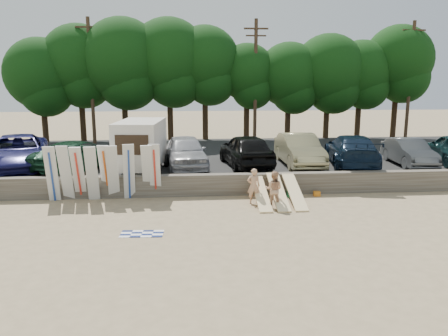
{
  "coord_description": "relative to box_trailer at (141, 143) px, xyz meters",
  "views": [
    {
      "loc": [
        -3.1,
        -16.87,
        5.32
      ],
      "look_at": [
        -1.44,
        3.0,
        1.29
      ],
      "focal_mm": 35.0,
      "sensor_mm": 36.0,
      "label": 1
    }
  ],
  "objects": [
    {
      "name": "car_4",
      "position": [
        8.47,
        1.13,
        -0.61
      ],
      "size": [
        1.83,
        5.2,
        1.71
      ],
      "primitive_type": "imported",
      "rotation": [
        0.0,
        0.0,
        -0.0
      ],
      "color": "tan",
      "rests_on": "parking_lot"
    },
    {
      "name": "car_2",
      "position": [
        2.26,
        1.0,
        -0.61
      ],
      "size": [
        2.53,
        5.19,
        1.7
      ],
      "primitive_type": "imported",
      "rotation": [
        0.0,
        0.0,
        0.11
      ],
      "color": "#A8A8AD",
      "rests_on": "parking_lot"
    },
    {
      "name": "beach_towel",
      "position": [
        0.71,
        -7.36,
        -2.16
      ],
      "size": [
        1.58,
        1.58,
        0.0
      ],
      "primitive_type": "plane",
      "rotation": [
        0.0,
        0.0,
        -0.06
      ],
      "color": "white",
      "rests_on": "ground"
    },
    {
      "name": "surfboard_upright_1",
      "position": [
        -3.04,
        -2.77,
        -0.9
      ],
      "size": [
        0.55,
        0.7,
        2.54
      ],
      "primitive_type": "cube",
      "rotation": [
        0.24,
        0.0,
        -0.07
      ],
      "color": "silver",
      "rests_on": "ground"
    },
    {
      "name": "gear_bag",
      "position": [
        8.34,
        -2.87,
        -2.06
      ],
      "size": [
        0.32,
        0.28,
        0.22
      ],
      "primitive_type": "cube",
      "rotation": [
        0.0,
        0.0,
        -0.1
      ],
      "color": "orange",
      "rests_on": "ground"
    },
    {
      "name": "parking_lot",
      "position": [
        5.48,
        5.23,
        -1.82
      ],
      "size": [
        44.0,
        14.5,
        0.7
      ],
      "primitive_type": "cube",
      "color": "#282828",
      "rests_on": "ground"
    },
    {
      "name": "cooler",
      "position": [
        7.11,
        -2.87,
        -2.01
      ],
      "size": [
        0.39,
        0.31,
        0.32
      ],
      "primitive_type": "cube",
      "rotation": [
        0.0,
        0.0,
        -0.03
      ],
      "color": "#2A9C5B",
      "rests_on": "ground"
    },
    {
      "name": "surfboard_upright_4",
      "position": [
        -1.31,
        -2.62,
        -0.9
      ],
      "size": [
        0.57,
        0.78,
        2.53
      ],
      "primitive_type": "cube",
      "rotation": [
        0.26,
        0.0,
        -0.09
      ],
      "color": "silver",
      "rests_on": "ground"
    },
    {
      "name": "surfboard_low_2",
      "position": [
        7.01,
        -3.87,
        -1.66
      ],
      "size": [
        0.56,
        2.87,
        1.01
      ],
      "primitive_type": "cube",
      "rotation": [
        0.32,
        0.0,
        0.0
      ],
      "color": "#FFDFA0",
      "rests_on": "ground"
    },
    {
      "name": "car_5",
      "position": [
        11.32,
        0.85,
        -0.62
      ],
      "size": [
        3.39,
        6.15,
        1.69
      ],
      "primitive_type": "imported",
      "rotation": [
        0.0,
        0.0,
        2.96
      ],
      "color": "black",
      "rests_on": "parking_lot"
    },
    {
      "name": "surfboard_low_0",
      "position": [
        5.51,
        -3.9,
        -1.69
      ],
      "size": [
        0.56,
        2.89,
        0.95
      ],
      "primitive_type": "cube",
      "rotation": [
        0.3,
        0.0,
        0.0
      ],
      "color": "#FFDFA0",
      "rests_on": "ground"
    },
    {
      "name": "car_1",
      "position": [
        -3.38,
        0.87,
        -0.7
      ],
      "size": [
        4.37,
        6.09,
        1.54
      ],
      "primitive_type": "imported",
      "rotation": [
        0.0,
        0.0,
        2.78
      ],
      "color": "#133522",
      "rests_on": "parking_lot"
    },
    {
      "name": "seawall",
      "position": [
        5.48,
        -2.27,
        -1.67
      ],
      "size": [
        44.0,
        0.5,
        1.0
      ],
      "primitive_type": "cube",
      "color": "#6B6356",
      "rests_on": "ground"
    },
    {
      "name": "car_3",
      "position": [
        5.5,
        1.02,
        -0.57
      ],
      "size": [
        2.77,
        5.47,
        1.79
      ],
      "primitive_type": "imported",
      "rotation": [
        0.0,
        0.0,
        3.27
      ],
      "color": "black",
      "rests_on": "parking_lot"
    },
    {
      "name": "surfboard_upright_7",
      "position": [
        0.87,
        -2.65,
        -0.89
      ],
      "size": [
        0.51,
        0.63,
        2.55
      ],
      "primitive_type": "cube",
      "rotation": [
        0.22,
        0.0,
        -0.02
      ],
      "color": "silver",
      "rests_on": "ground"
    },
    {
      "name": "surfboard_upright_5",
      "position": [
        -0.99,
        -2.76,
        -0.9
      ],
      "size": [
        0.56,
        0.77,
        2.53
      ],
      "primitive_type": "cube",
      "rotation": [
        0.26,
        0.0,
        0.08
      ],
      "color": "silver",
      "rests_on": "ground"
    },
    {
      "name": "surfboard_upright_6",
      "position": [
        -0.28,
        -2.72,
        -0.88
      ],
      "size": [
        0.59,
        0.63,
        2.56
      ],
      "primitive_type": "cube",
      "rotation": [
        0.19,
        0.0,
        0.17
      ],
      "color": "silver",
      "rests_on": "ground"
    },
    {
      "name": "surfboard_upright_3",
      "position": [
        -1.87,
        -2.91,
        -0.91
      ],
      "size": [
        0.55,
        0.79,
        2.52
      ],
      "primitive_type": "cube",
      "rotation": [
        0.27,
        0.0,
        0.07
      ],
      "color": "silver",
      "rests_on": "ground"
    },
    {
      "name": "beachgoer_a",
      "position": [
        5.2,
        -3.85,
        -1.38
      ],
      "size": [
        0.59,
        0.4,
        1.57
      ],
      "primitive_type": "imported",
      "rotation": [
        0.0,
        0.0,
        3.1
      ],
      "color": "tan",
      "rests_on": "ground"
    },
    {
      "name": "ground",
      "position": [
        5.48,
        -5.27,
        -2.17
      ],
      "size": [
        120.0,
        120.0,
        0.0
      ],
      "primitive_type": "plane",
      "color": "tan",
      "rests_on": "ground"
    },
    {
      "name": "car_0",
      "position": [
        -6.52,
        1.3,
        -0.58
      ],
      "size": [
        4.74,
        7.01,
        1.78
      ],
      "primitive_type": "imported",
      "rotation": [
        0.0,
        0.0,
        0.3
      ],
      "color": "#16164D",
      "rests_on": "parking_lot"
    },
    {
      "name": "beachgoer_b",
      "position": [
        5.96,
        -4.5,
        -1.38
      ],
      "size": [
        0.92,
        0.83,
        1.57
      ],
      "primitive_type": "imported",
      "rotation": [
        0.0,
        0.0,
        2.77
      ],
      "color": "tan",
      "rests_on": "ground"
    },
    {
      "name": "treeline",
      "position": [
        4.52,
        12.22,
        4.26
      ],
      "size": [
        32.95,
        6.56,
        9.29
      ],
      "color": "#382616",
      "rests_on": "parking_lot"
    },
    {
      "name": "car_6",
      "position": [
        14.5,
        0.63,
        -0.74
      ],
      "size": [
        1.83,
        4.52,
        1.46
      ],
      "primitive_type": "imported",
      "rotation": [
        0.0,
        0.0,
        -0.07
      ],
      "color": "#444748",
      "rests_on": "parking_lot"
    },
    {
      "name": "utility_poles",
      "position": [
        7.48,
        10.73,
        3.26
      ],
      "size": [
        25.8,
        0.26,
        9.0
      ],
      "color": "#473321",
      "rests_on": "parking_lot"
    },
    {
      "name": "surfboard_upright_8",
      "position": [
        0.55,
        -2.63,
        -0.91
      ],
      "size": [
        0.51,
        0.8,
        2.51
      ],
      "primitive_type": "cube",
      "rotation": [
        0.29,
        0.0,
        -0.02
      ],
      "color": "silver",
      "rests_on": "ground"
    },
    {
      "name": "box_trailer",
      "position": [
        0.0,
        0.0,
        0.0
      ],
      "size": [
        2.66,
        4.29,
        2.62
      ],
      "rotation": [
        0.0,
        0.0,
        -0.09
      ],
      "color": "beige",
      "rests_on": "parking_lot"
    },
    {
      "name": "surfboard_upright_0",
      "position": [
        -3.59,
        -2.9,
        -0.9
      ],
      "size": [
        0.56,
        0.72,
        2.54
      ],
      "primitive_type": "cube",
      "rotation": [
        0.24,
        0.0,
        0.08
      ],
      "color": "silver",
      "rests_on": "ground"
    },
    {
      "name": "surfboard_low_1",
      "position": [
        6.27,
        -3.93,
        -1.63
      ],
      "size": [
        0.56,
        2.85,
        1.08
      ],
      "primitive_type": "cube",
      "rotation": [
        0.34,
        0.0,
        0.0
      ],
      "color": "#FFDFA0",
      "rests_on": "ground"
    },
    {
      "name": "surfboard_upright_2",
      "position": [
        -2.49,
        -2.77,
        -0.92
      ],
      "size": [
        0.51,
        0.85,
        2.5
      ],
      "primitive_type": "cube",
      "rotation": [
        0.31,
        0.0,
        0.01
      ],
      "color": "silver",
      "rests_on": "ground"
    }
  ]
}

